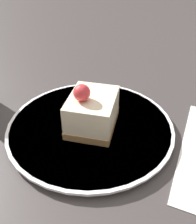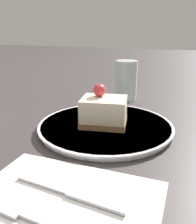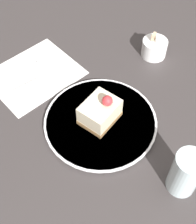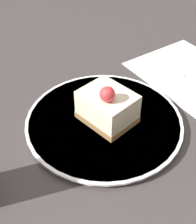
{
  "view_description": "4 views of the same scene",
  "coord_description": "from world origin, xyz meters",
  "px_view_note": "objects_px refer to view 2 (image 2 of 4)",
  "views": [
    {
      "loc": [
        -0.17,
        0.32,
        0.28
      ],
      "look_at": [
        -0.04,
        0.01,
        0.04
      ],
      "focal_mm": 40.0,
      "sensor_mm": 36.0,
      "label": 1
    },
    {
      "loc": [
        -0.5,
        -0.14,
        0.21
      ],
      "look_at": [
        -0.04,
        0.02,
        0.04
      ],
      "focal_mm": 40.0,
      "sensor_mm": 36.0,
      "label": 2
    },
    {
      "loc": [
        0.3,
        -0.3,
        0.65
      ],
      "look_at": [
        -0.04,
        0.01,
        0.04
      ],
      "focal_mm": 50.0,
      "sensor_mm": 36.0,
      "label": 3
    },
    {
      "loc": [
        0.22,
        0.35,
        0.4
      ],
      "look_at": [
        -0.02,
        0.01,
        0.03
      ],
      "focal_mm": 50.0,
      "sensor_mm": 36.0,
      "label": 4
    }
  ],
  "objects_px": {
    "fork": "(34,218)",
    "knife": "(78,195)",
    "drinking_glass": "(126,80)",
    "plate": "(105,126)",
    "cake_slice": "(104,111)"
  },
  "relations": [
    {
      "from": "cake_slice",
      "to": "drinking_glass",
      "type": "relative_size",
      "value": 0.9
    },
    {
      "from": "drinking_glass",
      "to": "plate",
      "type": "bearing_deg",
      "value": -176.54
    },
    {
      "from": "knife",
      "to": "drinking_glass",
      "type": "xyz_separation_m",
      "value": [
        0.47,
        0.05,
        0.05
      ]
    },
    {
      "from": "fork",
      "to": "knife",
      "type": "height_order",
      "value": "same"
    },
    {
      "from": "plate",
      "to": "knife",
      "type": "xyz_separation_m",
      "value": [
        -0.23,
        -0.04,
        -0.0
      ]
    },
    {
      "from": "knife",
      "to": "fork",
      "type": "bearing_deg",
      "value": 156.0
    },
    {
      "from": "plate",
      "to": "drinking_glass",
      "type": "relative_size",
      "value": 2.46
    },
    {
      "from": "cake_slice",
      "to": "fork",
      "type": "xyz_separation_m",
      "value": [
        -0.28,
        -0.01,
        -0.04
      ]
    },
    {
      "from": "cake_slice",
      "to": "fork",
      "type": "relative_size",
      "value": 0.64
    },
    {
      "from": "fork",
      "to": "cake_slice",
      "type": "bearing_deg",
      "value": 8.14
    },
    {
      "from": "fork",
      "to": "knife",
      "type": "distance_m",
      "value": 0.06
    },
    {
      "from": "cake_slice",
      "to": "drinking_glass",
      "type": "height_order",
      "value": "drinking_glass"
    },
    {
      "from": "fork",
      "to": "knife",
      "type": "xyz_separation_m",
      "value": [
        0.05,
        -0.03,
        0.0
      ]
    },
    {
      "from": "cake_slice",
      "to": "fork",
      "type": "height_order",
      "value": "cake_slice"
    },
    {
      "from": "knife",
      "to": "drinking_glass",
      "type": "relative_size",
      "value": 1.42
    }
  ]
}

